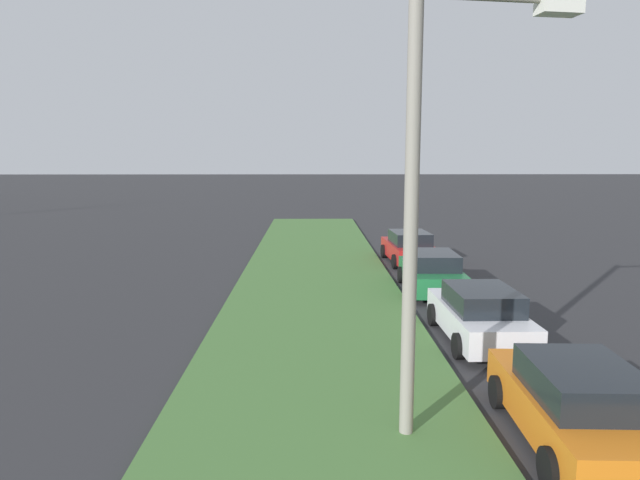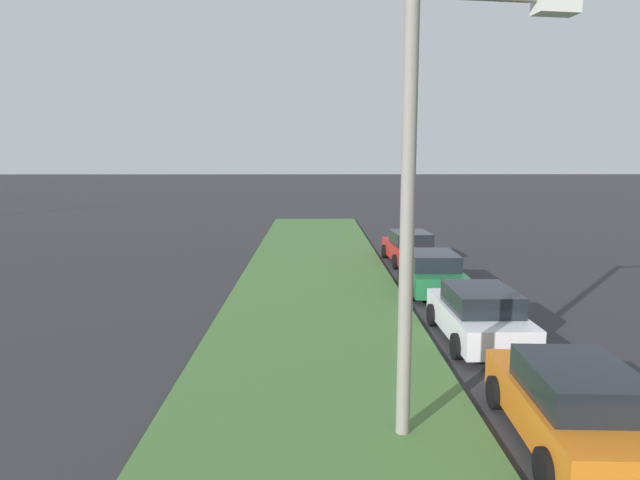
% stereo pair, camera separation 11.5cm
% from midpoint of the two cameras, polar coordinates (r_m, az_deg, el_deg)
% --- Properties ---
extents(grass_median, '(60.00, 6.00, 0.12)m').
position_cam_midpoint_polar(grass_median, '(13.39, -0.05, -12.48)').
color(grass_median, '#477238').
rests_on(grass_median, ground).
extents(parked_car_orange, '(4.37, 2.16, 1.47)m').
position_cam_midpoint_polar(parked_car_orange, '(10.69, 24.77, -15.11)').
color(parked_car_orange, orange).
rests_on(parked_car_orange, ground).
extents(parked_car_white, '(4.32, 2.06, 1.47)m').
position_cam_midpoint_polar(parked_car_white, '(15.45, 16.09, -7.37)').
color(parked_car_white, silver).
rests_on(parked_car_white, ground).
extents(parked_car_green, '(4.34, 2.09, 1.47)m').
position_cam_midpoint_polar(parked_car_green, '(20.58, 11.49, -3.25)').
color(parked_car_green, '#1E6B38').
rests_on(parked_car_green, ground).
extents(parked_car_red, '(4.39, 2.19, 1.47)m').
position_cam_midpoint_polar(parked_car_red, '(25.91, 9.26, -0.78)').
color(parked_car_red, red).
rests_on(parked_car_red, ground).
extents(streetlight, '(0.68, 2.87, 7.50)m').
position_cam_midpoint_polar(streetlight, '(9.35, 11.41, 5.46)').
color(streetlight, gray).
rests_on(streetlight, ground).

